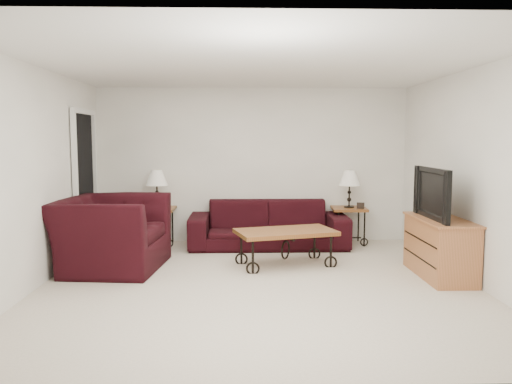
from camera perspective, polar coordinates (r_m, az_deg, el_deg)
ground at (r=6.05m, az=0.20°, el=-10.17°), size 5.00×5.00×0.00m
wall_back at (r=8.32m, az=-0.38°, el=3.01°), size 5.00×0.02×2.50m
wall_front at (r=3.34m, az=1.66°, el=-1.47°), size 5.00×0.02×2.50m
wall_left at (r=6.26m, az=-23.33°, el=1.53°), size 0.02×5.00×2.50m
wall_right at (r=6.41m, az=23.15°, el=1.64°), size 0.02×5.00×2.50m
ceiling at (r=5.86m, az=0.21°, el=14.00°), size 5.00×5.00×0.00m
doorway at (r=7.82m, az=-18.63°, el=0.82°), size 0.08×0.94×2.04m
sofa at (r=7.95m, az=1.38°, el=-3.62°), size 2.44×0.95×0.71m
side_table_left at (r=8.23m, az=-10.94°, el=-3.81°), size 0.56×0.56×0.60m
side_table_right at (r=8.30m, az=10.32°, el=-3.73°), size 0.57×0.57×0.59m
lamp_left at (r=8.15m, az=-11.03°, el=0.32°), size 0.34×0.34×0.60m
lamp_right at (r=8.23m, az=10.40°, el=0.32°), size 0.35×0.35×0.59m
photo_frame_left at (r=8.06m, az=-12.21°, el=-1.55°), size 0.12×0.03×0.10m
photo_frame_right at (r=8.14m, az=11.62°, el=-1.50°), size 0.12×0.05×0.10m
coffee_table at (r=6.81m, az=3.32°, el=-6.26°), size 1.41×1.01×0.48m
armchair at (r=6.87m, az=-15.90°, el=-4.46°), size 1.39×1.55×0.93m
throw_pillow at (r=6.77m, az=-14.78°, el=-4.09°), size 0.15×0.43×0.42m
tv_stand at (r=6.64m, az=19.86°, el=-5.87°), size 0.50×1.20×0.72m
television at (r=6.53m, az=19.90°, el=-0.14°), size 0.14×1.07×0.62m
backpack at (r=7.89m, az=7.23°, el=-4.87°), size 0.38×0.33×0.41m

